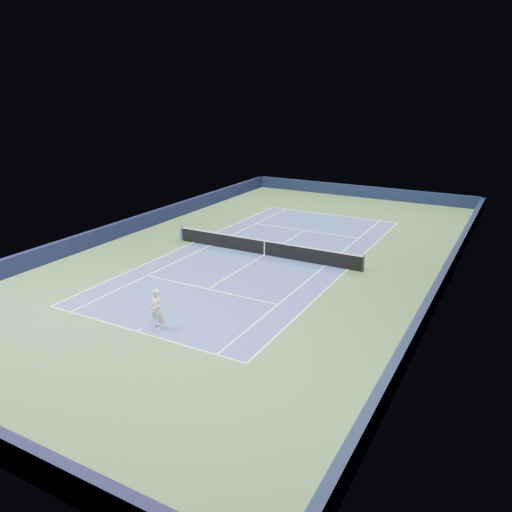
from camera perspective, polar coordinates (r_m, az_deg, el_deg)
The scene contains 19 objects.
ground at distance 31.57m, azimuth 0.97°, elevation 0.12°, with size 40.00×40.00×0.00m, color #33522C.
wall_far at distance 49.28m, azimuth 11.88°, elevation 7.24°, with size 22.00×0.35×1.10m, color black.
wall_right at distance 28.32m, azimuth 20.75°, elevation -2.22°, with size 0.35×40.00×1.10m, color black.
wall_left at distance 37.47m, azimuth -13.86°, elevation 3.47°, with size 0.35×40.00×1.10m, color black.
court_surface at distance 31.57m, azimuth 0.97°, elevation 0.12°, with size 10.97×23.77×0.01m, color navy.
baseline_far at distance 42.03m, azimuth 8.57°, elevation 4.70°, with size 10.97×0.08×0.00m, color white.
baseline_near at distance 22.55m, azimuth -13.42°, elevation -8.41°, with size 10.97×0.08×0.00m, color white.
sideline_doubles_right at distance 29.56m, azimuth 10.42°, elevation -1.51°, with size 0.08×23.77×0.00m, color white.
sideline_doubles_left at distance 34.34m, azimuth -7.16°, elevation 1.54°, with size 0.08×23.77×0.00m, color white.
sideline_singles_right at distance 29.98m, azimuth 7.95°, elevation -1.08°, with size 0.08×23.77×0.00m, color white.
sideline_singles_left at distance 33.58m, azimuth -5.25°, elevation 1.22°, with size 0.08×23.77×0.00m, color white.
service_line_far at distance 37.10m, azimuth 5.59°, elevation 2.92°, with size 8.23×0.08×0.00m, color white.
service_line_near at distance 26.43m, azimuth -5.53°, elevation -3.78°, with size 8.23×0.08×0.00m, color white.
center_service_line at distance 31.57m, azimuth 0.97°, elevation 0.13°, with size 0.08×12.80×0.00m, color white.
center_mark_far at distance 41.90m, azimuth 8.50°, elevation 4.66°, with size 0.08×0.30×0.00m, color white.
center_mark_near at distance 22.65m, azimuth -13.16°, elevation -8.26°, with size 0.08×0.30×0.00m, color white.
tennis_net at distance 31.41m, azimuth 0.98°, elevation 0.99°, with size 12.90×0.10×1.07m.
sponsor_cube at distance 34.95m, azimuth -8.14°, elevation 2.52°, with size 0.59×0.50×0.85m.
tennis_player at distance 22.30m, azimuth -11.29°, elevation -5.98°, with size 0.83×1.28×2.56m.
Camera 1 is at (13.89, -26.47, 10.14)m, focal length 35.00 mm.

